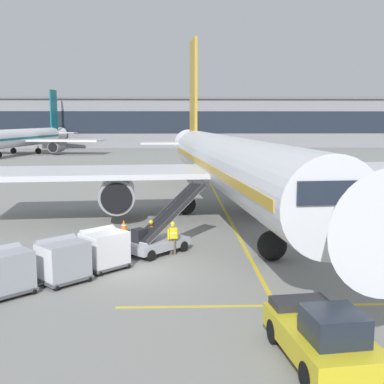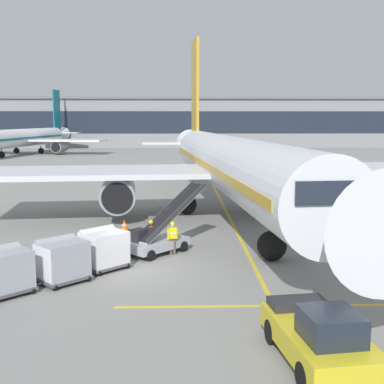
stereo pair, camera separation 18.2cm
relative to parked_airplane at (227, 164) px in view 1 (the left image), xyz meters
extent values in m
plane|color=gray|center=(-5.34, -13.02, -3.78)|extent=(600.00, 600.00, 0.00)
cylinder|color=silver|center=(0.08, -0.82, 0.09)|extent=(7.23, 35.68, 3.83)
cube|color=gold|center=(0.08, -0.82, 0.09)|extent=(7.13, 34.28, 0.46)
cone|color=silver|center=(1.97, -20.38, 0.09)|extent=(3.99, 4.16, 3.63)
cone|color=silver|center=(-1.92, 19.88, 0.38)|extent=(3.83, 6.41, 3.25)
cube|color=silver|center=(-9.16, -0.82, -0.48)|extent=(17.46, 8.69, 0.36)
cylinder|color=#93969E|center=(-7.71, -1.40, -1.85)|extent=(2.81, 4.82, 2.37)
cylinder|color=black|center=(-7.49, -3.74, -1.85)|extent=(2.02, 0.31, 2.02)
cube|color=silver|center=(9.14, 0.95, -0.48)|extent=(17.46, 8.69, 0.36)
cylinder|color=#93969E|center=(7.84, 0.11, -1.85)|extent=(2.81, 4.82, 2.37)
cylinder|color=black|center=(8.06, -2.24, -1.85)|extent=(2.02, 0.31, 2.02)
cube|color=gold|center=(-1.78, 18.36, 6.18)|extent=(0.69, 4.26, 10.64)
cube|color=silver|center=(-1.75, 18.06, 0.67)|extent=(11.68, 3.93, 0.20)
cube|color=#1E2633|center=(1.72, -17.72, 0.67)|extent=(2.83, 1.97, 0.84)
cylinder|color=#47474C|center=(1.11, -11.42, -2.43)|extent=(0.22, 0.22, 1.21)
sphere|color=black|center=(1.11, -11.42, -3.03)|extent=(1.49, 1.49, 1.49)
cylinder|color=#47474C|center=(-2.95, 0.67, -2.43)|extent=(0.22, 0.22, 1.21)
sphere|color=black|center=(-2.95, 0.67, -3.03)|extent=(1.49, 1.49, 1.49)
cylinder|color=#47474C|center=(2.76, 1.22, -2.43)|extent=(0.22, 0.22, 1.21)
sphere|color=black|center=(2.76, 1.22, -3.03)|extent=(1.49, 1.49, 1.49)
cube|color=#A3A8B2|center=(-4.64, -10.03, -3.28)|extent=(3.50, 3.57, 0.44)
cube|color=black|center=(-5.54, -10.46, -2.71)|extent=(0.82, 0.82, 0.70)
cylinder|color=#333338|center=(-5.07, -9.97, -2.66)|extent=(0.08, 0.08, 0.80)
cube|color=#A3A8B2|center=(-3.90, -9.25, -1.78)|extent=(3.83, 3.95, 2.70)
cube|color=black|center=(-3.90, -9.25, -1.69)|extent=(3.62, 3.75, 2.55)
cube|color=#333338|center=(-3.58, -9.56, -1.66)|extent=(3.18, 3.34, 2.72)
cube|color=#333338|center=(-4.22, -8.95, -1.66)|extent=(3.18, 3.34, 2.72)
cylinder|color=black|center=(-3.28, -9.68, -3.50)|extent=(0.53, 0.54, 0.56)
cylinder|color=black|center=(-4.35, -8.66, -3.50)|extent=(0.53, 0.54, 0.56)
cylinder|color=black|center=(-4.93, -11.40, -3.50)|extent=(0.53, 0.54, 0.56)
cylinder|color=black|center=(-5.99, -10.39, -3.50)|extent=(0.53, 0.54, 0.56)
cube|color=#515156|center=(-6.98, -12.68, -3.57)|extent=(2.55, 2.54, 0.12)
cylinder|color=#4C4C51|center=(-7.95, -13.62, -3.58)|extent=(0.55, 0.54, 0.07)
cube|color=silver|center=(-6.98, -12.68, -2.76)|extent=(2.41, 2.40, 1.50)
cube|color=silver|center=(-7.27, -12.38, -2.23)|extent=(1.90, 1.88, 0.74)
cube|color=silver|center=(-7.68, -13.35, -2.76)|extent=(1.02, 1.06, 1.38)
sphere|color=black|center=(-8.03, -12.74, -3.63)|extent=(0.30, 0.30, 0.30)
sphere|color=black|center=(-7.09, -13.72, -3.63)|extent=(0.30, 0.30, 0.30)
sphere|color=black|center=(-6.88, -11.63, -3.63)|extent=(0.30, 0.30, 0.30)
sphere|color=black|center=(-5.94, -12.61, -3.63)|extent=(0.30, 0.30, 0.30)
cube|color=#515156|center=(-8.47, -14.52, -3.57)|extent=(2.55, 2.54, 0.12)
cylinder|color=#4C4C51|center=(-9.44, -15.46, -3.58)|extent=(0.55, 0.54, 0.07)
cube|color=#9EA3AD|center=(-8.47, -14.52, -2.76)|extent=(2.41, 2.40, 1.50)
cube|color=#9EA3AD|center=(-8.76, -14.23, -2.23)|extent=(1.90, 1.88, 0.74)
cube|color=silver|center=(-9.16, -15.20, -2.76)|extent=(1.02, 1.06, 1.38)
sphere|color=black|center=(-9.52, -14.59, -3.63)|extent=(0.30, 0.30, 0.30)
sphere|color=black|center=(-8.57, -15.57, -3.63)|extent=(0.30, 0.30, 0.30)
sphere|color=black|center=(-8.37, -13.48, -3.63)|extent=(0.30, 0.30, 0.30)
sphere|color=black|center=(-7.42, -14.46, -3.63)|extent=(0.30, 0.30, 0.30)
cube|color=#515156|center=(-10.42, -16.00, -3.57)|extent=(2.55, 2.54, 0.12)
cube|color=#9EA3AD|center=(-10.42, -16.00, -2.76)|extent=(2.41, 2.40, 1.50)
cube|color=#9EA3AD|center=(-10.71, -15.70, -2.23)|extent=(1.90, 1.88, 0.74)
sphere|color=black|center=(-10.32, -14.96, -3.63)|extent=(0.30, 0.30, 0.30)
sphere|color=black|center=(-9.38, -15.93, -3.63)|extent=(0.30, 0.30, 0.30)
cube|color=gold|center=(0.51, -21.78, -3.10)|extent=(2.65, 4.64, 0.70)
cube|color=#1E2633|center=(0.61, -22.54, -2.35)|extent=(1.66, 1.72, 0.80)
cube|color=#28282D|center=(0.29, -20.14, -2.63)|extent=(1.90, 1.19, 0.24)
cylinder|color=black|center=(1.25, -20.31, -3.40)|extent=(0.38, 0.79, 0.76)
cylinder|color=black|center=(-0.58, -20.55, -3.40)|extent=(0.38, 0.79, 0.76)
cylinder|color=black|center=(1.60, -23.01, -3.40)|extent=(0.38, 0.79, 0.76)
cylinder|color=black|center=(-0.23, -23.25, -3.40)|extent=(0.38, 0.79, 0.76)
cylinder|color=#514C42|center=(-3.74, -10.23, -3.35)|extent=(0.15, 0.15, 0.86)
cylinder|color=#514C42|center=(-3.91, -10.28, -3.35)|extent=(0.15, 0.15, 0.86)
cube|color=yellow|center=(-3.83, -10.25, -2.63)|extent=(0.43, 0.33, 0.58)
cube|color=white|center=(-3.79, -10.38, -2.63)|extent=(0.33, 0.10, 0.08)
sphere|color=beige|center=(-3.83, -10.25, -2.22)|extent=(0.21, 0.21, 0.21)
sphere|color=yellow|center=(-3.83, -10.25, -2.15)|extent=(0.23, 0.23, 0.23)
cylinder|color=yellow|center=(-3.59, -10.19, -2.68)|extent=(0.09, 0.09, 0.56)
cylinder|color=yellow|center=(-4.06, -10.32, -2.68)|extent=(0.09, 0.09, 0.56)
cylinder|color=black|center=(-8.22, -11.94, -3.35)|extent=(0.15, 0.15, 0.86)
cylinder|color=black|center=(-8.10, -12.07, -3.35)|extent=(0.15, 0.15, 0.86)
cube|color=orange|center=(-8.16, -12.01, -2.63)|extent=(0.43, 0.44, 0.58)
cube|color=white|center=(-8.07, -11.92, -2.63)|extent=(0.24, 0.26, 0.08)
sphere|color=brown|center=(-8.16, -12.01, -2.22)|extent=(0.21, 0.21, 0.21)
sphere|color=yellow|center=(-8.16, -12.01, -2.15)|extent=(0.23, 0.23, 0.23)
cylinder|color=orange|center=(-8.32, -11.83, -2.68)|extent=(0.09, 0.09, 0.56)
cylinder|color=orange|center=(-8.00, -12.18, -2.68)|extent=(0.09, 0.09, 0.56)
cylinder|color=#514C42|center=(-5.03, -9.79, -3.35)|extent=(0.15, 0.15, 0.86)
cylinder|color=#514C42|center=(-4.89, -9.90, -3.35)|extent=(0.15, 0.15, 0.86)
cube|color=orange|center=(-4.96, -9.84, -2.63)|extent=(0.45, 0.42, 0.58)
cube|color=white|center=(-4.89, -9.74, -2.63)|extent=(0.27, 0.22, 0.08)
sphere|color=brown|center=(-4.96, -9.84, -2.22)|extent=(0.21, 0.21, 0.21)
sphere|color=yellow|center=(-4.96, -9.84, -2.15)|extent=(0.23, 0.23, 0.23)
cylinder|color=orange|center=(-5.15, -9.69, -2.68)|extent=(0.09, 0.09, 0.56)
cylinder|color=orange|center=(-4.78, -9.99, -2.68)|extent=(0.09, 0.09, 0.56)
cube|color=black|center=(-6.90, -5.06, -3.75)|extent=(0.70, 0.70, 0.05)
cone|color=orange|center=(-6.90, -5.06, -3.36)|extent=(0.56, 0.56, 0.74)
cylinder|color=white|center=(-6.90, -5.06, -3.32)|extent=(0.31, 0.31, 0.09)
cube|color=yellow|center=(0.08, -0.82, -3.77)|extent=(0.20, 110.00, 0.01)
cube|color=yellow|center=(0.08, -17.46, -3.77)|extent=(12.00, 0.20, 0.01)
cube|color=gray|center=(2.18, 97.77, 2.20)|extent=(113.10, 21.39, 11.95)
cube|color=#1E2633|center=(2.18, 87.03, 2.50)|extent=(109.71, 0.10, 5.38)
cube|color=slate|center=(2.18, 95.63, 8.52)|extent=(111.97, 18.18, 0.70)
cylinder|color=white|center=(-34.63, 64.90, -0.43)|extent=(7.76, 32.66, 3.51)
cube|color=#146B7A|center=(-34.63, 64.90, -0.43)|extent=(7.63, 31.37, 0.42)
cone|color=white|center=(-32.12, 83.78, -0.16)|extent=(3.70, 5.96, 2.98)
cube|color=white|center=(-26.18, 64.60, -0.95)|extent=(16.15, 8.47, 0.36)
cylinder|color=#93969E|center=(-27.52, 64.12, -2.22)|extent=(2.71, 4.47, 2.18)
cylinder|color=black|center=(-27.80, 61.98, -2.22)|extent=(1.85, 0.36, 1.85)
cube|color=#146B7A|center=(-32.31, 82.39, 5.15)|extent=(0.79, 3.90, 9.74)
cube|color=white|center=(-32.34, 82.11, 0.10)|extent=(10.74, 3.96, 0.20)
cylinder|color=#47474C|center=(-37.03, 66.86, -2.68)|extent=(0.22, 0.22, 0.99)
sphere|color=black|center=(-37.03, 66.86, -3.17)|extent=(1.21, 1.21, 1.21)
cylinder|color=#47474C|center=(-31.81, 66.17, -2.68)|extent=(0.22, 0.22, 0.99)
sphere|color=black|center=(-31.81, 66.17, -3.17)|extent=(1.21, 1.21, 1.21)
camera|label=1|loc=(-3.62, -34.98, 3.15)|focal=45.96mm
camera|label=2|loc=(-3.44, -34.98, 3.15)|focal=45.96mm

